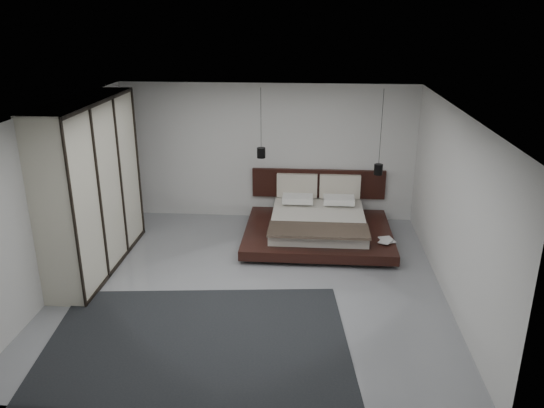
# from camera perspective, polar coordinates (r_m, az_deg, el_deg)

# --- Properties ---
(floor) EXTENTS (6.00, 6.00, 0.00)m
(floor) POSITION_cam_1_polar(r_m,az_deg,el_deg) (8.61, -2.17, -8.54)
(floor) COLOR gray
(floor) RESTS_ON ground
(ceiling) EXTENTS (6.00, 6.00, 0.00)m
(ceiling) POSITION_cam_1_polar(r_m,az_deg,el_deg) (7.68, -2.44, 10.14)
(ceiling) COLOR white
(ceiling) RESTS_ON wall_back
(wall_back) EXTENTS (6.00, 0.00, 6.00)m
(wall_back) POSITION_cam_1_polar(r_m,az_deg,el_deg) (10.89, -0.48, 5.58)
(wall_back) COLOR silver
(wall_back) RESTS_ON floor
(wall_front) EXTENTS (6.00, 0.00, 6.00)m
(wall_front) POSITION_cam_1_polar(r_m,az_deg,el_deg) (5.34, -6.05, -10.63)
(wall_front) COLOR silver
(wall_front) RESTS_ON floor
(wall_left) EXTENTS (0.00, 6.00, 6.00)m
(wall_left) POSITION_cam_1_polar(r_m,az_deg,el_deg) (8.89, -21.89, 0.75)
(wall_left) COLOR silver
(wall_left) RESTS_ON floor
(wall_right) EXTENTS (0.00, 6.00, 6.00)m
(wall_right) POSITION_cam_1_polar(r_m,az_deg,el_deg) (8.26, 18.86, -0.29)
(wall_right) COLOR silver
(wall_right) RESTS_ON floor
(lattice_screen) EXTENTS (0.05, 0.90, 2.60)m
(lattice_screen) POSITION_cam_1_polar(r_m,az_deg,el_deg) (11.05, -16.21, 4.44)
(lattice_screen) COLOR black
(lattice_screen) RESTS_ON floor
(bed) EXTENTS (2.73, 2.37, 1.07)m
(bed) POSITION_cam_1_polar(r_m,az_deg,el_deg) (10.17, 4.96, -2.19)
(bed) COLOR black
(bed) RESTS_ON floor
(book_lower) EXTENTS (0.30, 0.35, 0.03)m
(book_lower) POSITION_cam_1_polar(r_m,az_deg,el_deg) (9.66, 11.66, -3.88)
(book_lower) COLOR #99724C
(book_lower) RESTS_ON bed
(book_upper) EXTENTS (0.29, 0.32, 0.02)m
(book_upper) POSITION_cam_1_polar(r_m,az_deg,el_deg) (9.63, 11.57, -3.82)
(book_upper) COLOR #99724C
(book_upper) RESTS_ON book_lower
(pendant_left) EXTENTS (0.16, 0.16, 1.34)m
(pendant_left) POSITION_cam_1_polar(r_m,az_deg,el_deg) (10.22, -1.17, 5.57)
(pendant_left) COLOR black
(pendant_left) RESTS_ON ceiling
(pendant_right) EXTENTS (0.17, 0.17, 1.62)m
(pendant_right) POSITION_cam_1_polar(r_m,az_deg,el_deg) (10.32, 11.37, 3.72)
(pendant_right) COLOR black
(pendant_right) RESTS_ON ceiling
(wardrobe) EXTENTS (0.68, 2.88, 2.83)m
(wardrobe) POSITION_cam_1_polar(r_m,az_deg,el_deg) (9.19, -18.90, 1.82)
(wardrobe) COLOR beige
(wardrobe) RESTS_ON floor
(rug) EXTENTS (4.21, 3.20, 0.02)m
(rug) POSITION_cam_1_polar(r_m,az_deg,el_deg) (7.26, -8.03, -14.66)
(rug) COLOR black
(rug) RESTS_ON floor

